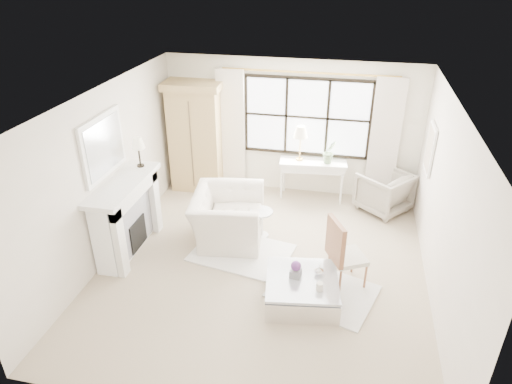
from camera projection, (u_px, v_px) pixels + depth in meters
floor at (263, 266)px, 7.25m from camera, size 5.50×5.50×0.00m
ceiling at (264, 100)px, 5.99m from camera, size 5.50×5.50×0.00m
wall_back at (291, 128)px, 9.00m from camera, size 5.00×0.00×5.00m
wall_front at (205, 325)px, 4.24m from camera, size 5.00×0.00×5.00m
wall_left at (106, 175)px, 7.09m from camera, size 0.00×5.50×5.50m
wall_right at (445, 209)px, 6.15m from camera, size 0.00×5.50×5.50m
window_pane at (307, 117)px, 8.80m from camera, size 2.40×0.02×1.50m
window_frame at (307, 117)px, 8.80m from camera, size 2.50×0.04×1.50m
curtain_rod at (309, 73)px, 8.35m from camera, size 3.30×0.04×0.04m
curtain_left at (231, 131)px, 9.19m from camera, size 0.55×0.10×2.47m
curtain_right at (384, 142)px, 8.62m from camera, size 0.55×0.10×2.47m
fireplace at (125, 216)px, 7.38m from camera, size 0.58×1.66×1.26m
mirror_frame at (103, 146)px, 6.86m from camera, size 0.05×1.15×0.95m
mirror_glass at (105, 146)px, 6.85m from camera, size 0.02×1.00×0.80m
art_frame at (430, 149)px, 7.53m from camera, size 0.04×0.62×0.82m
art_canvas at (429, 148)px, 7.53m from camera, size 0.01×0.52×0.72m
mantel_lamp at (138, 144)px, 7.42m from camera, size 0.22×0.22×0.51m
armoire at (196, 136)px, 9.19m from camera, size 1.15×0.75×2.24m
console_table at (312, 179)px, 9.11m from camera, size 1.34×0.58×0.80m
console_lamp at (301, 133)px, 8.73m from camera, size 0.28×0.28×0.69m
orchid_plant at (330, 152)px, 8.74m from camera, size 0.32×0.30×0.46m
side_table at (261, 220)px, 7.87m from camera, size 0.40×0.40×0.51m
rug_left at (242, 253)px, 7.55m from camera, size 1.74×1.36×0.03m
rug_right at (323, 291)px, 6.69m from camera, size 1.71×1.48×0.03m
club_armchair at (228, 217)px, 7.77m from camera, size 1.31×1.45×0.85m
wingback_chair at (384, 192)px, 8.66m from camera, size 1.19×1.19×0.78m
french_chair at (346, 266)px, 6.75m from camera, size 0.65×0.65×1.08m
coffee_table at (302, 290)px, 6.46m from camera, size 1.14×1.14×0.38m
planter_box at (296, 273)px, 6.39m from camera, size 0.17×0.17×0.11m
planter_flowers at (296, 266)px, 6.33m from camera, size 0.15×0.15×0.15m
pillar_candle at (320, 287)px, 6.13m from camera, size 0.09×0.09×0.12m
coffee_vase at (319, 270)px, 6.43m from camera, size 0.15×0.15×0.14m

